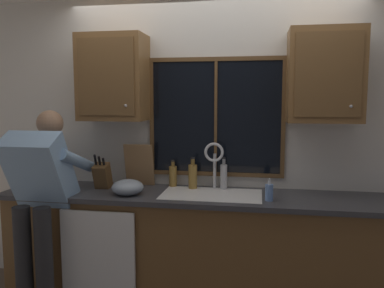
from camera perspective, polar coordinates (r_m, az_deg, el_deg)
back_wall at (r=3.44m, az=3.06°, el=-0.18°), size 5.71×0.12×2.55m
window_glass at (r=3.35m, az=3.53°, el=3.92°), size 1.10×0.02×0.95m
window_frame_top at (r=3.35m, az=3.57°, el=12.35°), size 1.17×0.02×0.04m
window_frame_bottom at (r=3.40m, az=3.45°, el=-4.40°), size 1.17×0.02×0.04m
window_frame_left at (r=3.45m, az=-5.92°, el=3.98°), size 0.03×0.02×0.95m
window_frame_right at (r=3.33m, az=13.29°, el=3.74°), size 0.03×0.02×0.95m
window_mullion_center at (r=3.34m, az=3.51°, el=3.91°), size 0.02×0.02×0.95m
lower_cabinet_run at (r=3.31m, az=2.24°, el=-15.40°), size 3.31×0.58×0.88m
countertop at (r=3.15m, az=2.23°, el=-7.76°), size 3.37×0.62×0.04m
dishwasher_front at (r=3.23m, az=-13.65°, el=-15.88°), size 0.60×0.02×0.74m
upper_cabinet_left at (r=3.40m, az=-11.48°, el=9.49°), size 0.56×0.36×0.72m
upper_cabinet_right at (r=3.21m, az=18.87°, el=9.44°), size 0.56×0.36×0.72m
sink at (r=3.18m, az=2.86°, el=-9.10°), size 0.80×0.46×0.21m
faucet at (r=3.28m, az=3.41°, el=-2.33°), size 0.18×0.09×0.40m
person_standing at (r=3.25m, az=-21.42°, el=-6.46°), size 0.53×0.67×1.59m
knife_block at (r=3.41m, az=-13.02°, el=-4.60°), size 0.12×0.18×0.32m
cutting_board at (r=3.46m, az=-7.75°, el=-3.07°), size 0.26×0.10×0.37m
mixing_bowl at (r=3.18m, az=-9.42°, el=-6.29°), size 0.26×0.26×0.13m
soap_dispenser at (r=3.00m, az=11.25°, el=-6.93°), size 0.06×0.07×0.18m
bottle_green_glass at (r=3.41m, az=-2.82°, el=-4.65°), size 0.07×0.07×0.23m
bottle_tall_clear at (r=3.32m, az=0.12°, el=-4.68°), size 0.07×0.07×0.27m
bottle_amber_small at (r=3.31m, az=4.67°, el=-4.70°), size 0.06×0.06×0.27m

